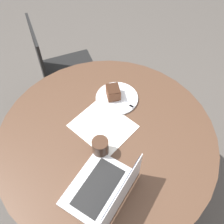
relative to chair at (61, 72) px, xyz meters
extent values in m
plane|color=#4C4742|center=(0.66, -0.54, -0.48)|extent=(12.00, 12.00, 0.00)
cylinder|color=#4C3323|center=(0.66, -0.54, -0.47)|extent=(0.59, 0.59, 0.02)
cylinder|color=#4C3323|center=(0.66, -0.54, -0.10)|extent=(0.13, 0.13, 0.71)
cylinder|color=#4C3323|center=(0.66, -0.54, 0.27)|extent=(1.18, 1.18, 0.03)
cube|color=black|center=(0.05, 0.05, -0.02)|extent=(0.59, 0.59, 0.02)
cube|color=black|center=(-0.09, -0.09, 0.21)|extent=(0.29, 0.28, 0.45)
cube|color=black|center=(0.05, 0.32, -0.26)|extent=(0.05, 0.05, 0.45)
cube|color=black|center=(0.32, 0.05, -0.26)|extent=(0.05, 0.05, 0.45)
cube|color=black|center=(-0.22, 0.05, -0.26)|extent=(0.05, 0.05, 0.45)
cube|color=black|center=(0.05, -0.22, -0.26)|extent=(0.05, 0.05, 0.45)
cube|color=white|center=(0.61, -0.50, 0.28)|extent=(0.37, 0.34, 0.00)
cylinder|color=silver|center=(0.60, -0.29, 0.29)|extent=(0.25, 0.25, 0.01)
cube|color=brown|center=(0.58, -0.29, 0.33)|extent=(0.11, 0.11, 0.07)
cube|color=#351E13|center=(0.58, -0.29, 0.36)|extent=(0.11, 0.11, 0.00)
cube|color=silver|center=(0.63, -0.30, 0.30)|extent=(0.17, 0.04, 0.00)
cube|color=silver|center=(0.71, -0.31, 0.30)|extent=(0.03, 0.03, 0.00)
cylinder|color=#3D2619|center=(0.67, -0.64, 0.33)|extent=(0.08, 0.08, 0.10)
cube|color=silver|center=(0.74, -0.82, 0.29)|extent=(0.28, 0.35, 0.02)
cube|color=black|center=(0.74, -0.82, 0.30)|extent=(0.17, 0.28, 0.00)
cube|color=silver|center=(0.87, -0.84, 0.40)|extent=(0.05, 0.32, 0.19)
cube|color=black|center=(0.86, -0.84, 0.40)|extent=(0.04, 0.30, 0.18)
camera|label=1|loc=(0.98, -1.20, 1.48)|focal=42.00mm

